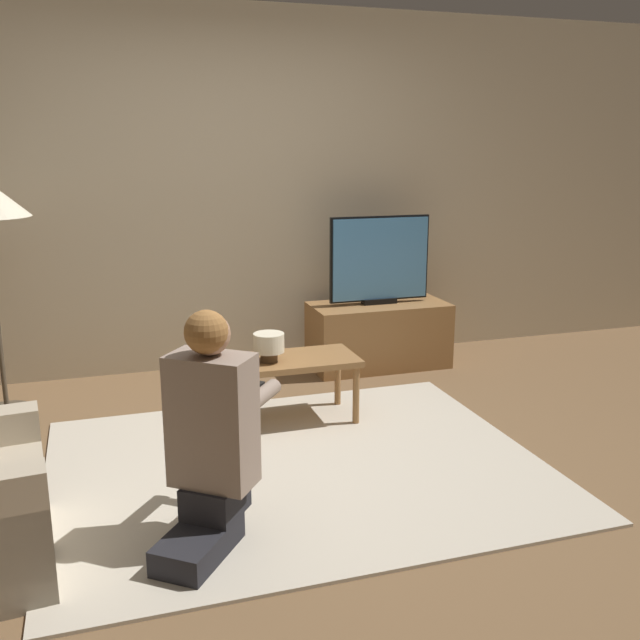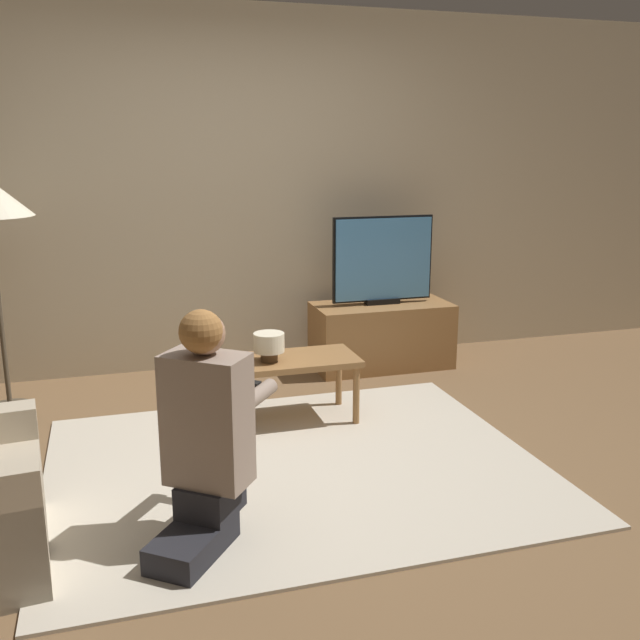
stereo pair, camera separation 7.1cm
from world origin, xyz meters
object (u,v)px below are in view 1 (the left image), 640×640
Objects in this scene: tv at (380,260)px; person_kneeling at (211,432)px; table_lamp at (268,345)px; coffee_table at (293,366)px.

tv reaches higher than person_kneeling.
tv is at bearing 40.76° from table_lamp.
table_lamp is at bearing -139.24° from tv.
person_kneeling is at bearing -114.21° from table_lamp.
tv reaches higher than coffee_table.
table_lamp is (-1.07, -0.92, -0.30)m from tv.
coffee_table is 4.24× the size of table_lamp.
tv is at bearing -89.96° from person_kneeling.
coffee_table is 0.22m from table_lamp.
tv is at bearing 44.24° from coffee_table.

